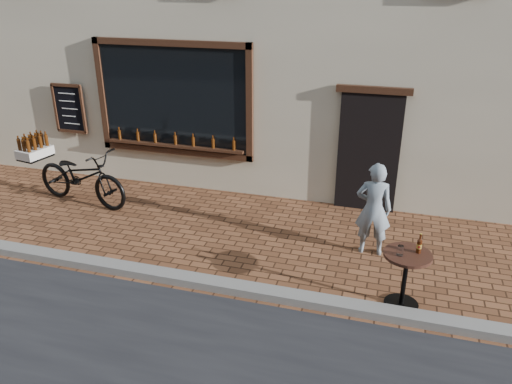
# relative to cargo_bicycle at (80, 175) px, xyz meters

# --- Properties ---
(ground) EXTENTS (90.00, 90.00, 0.00)m
(ground) POSITION_rel_cargo_bicycle_xyz_m (3.36, -2.20, -0.56)
(ground) COLOR #542F1B
(ground) RESTS_ON ground
(kerb) EXTENTS (90.00, 0.25, 0.12)m
(kerb) POSITION_rel_cargo_bicycle_xyz_m (3.36, -2.00, -0.50)
(kerb) COLOR slate
(kerb) RESTS_ON ground
(cargo_bicycle) EXTENTS (2.50, 1.09, 1.18)m
(cargo_bicycle) POSITION_rel_cargo_bicycle_xyz_m (0.00, 0.00, 0.00)
(cargo_bicycle) COLOR black
(cargo_bicycle) RESTS_ON ground
(bistro_table) EXTENTS (0.62, 0.62, 1.07)m
(bistro_table) POSITION_rel_cargo_bicycle_xyz_m (6.03, -1.68, 0.01)
(bistro_table) COLOR black
(bistro_table) RESTS_ON ground
(pedestrian) EXTENTS (0.57, 0.39, 1.51)m
(pedestrian) POSITION_rel_cargo_bicycle_xyz_m (5.50, -0.37, 0.19)
(pedestrian) COLOR slate
(pedestrian) RESTS_ON ground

